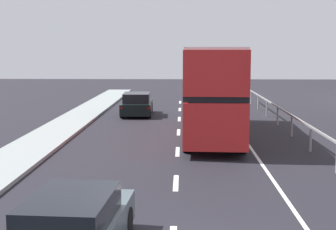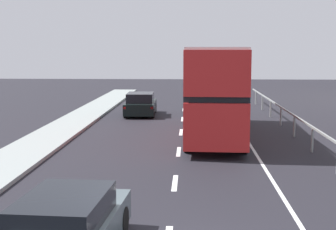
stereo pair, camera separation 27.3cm
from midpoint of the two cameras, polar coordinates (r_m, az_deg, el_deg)
lane_paint_markings at (r=18.32m, az=6.88°, el=-5.44°), size 3.21×46.00×0.01m
bridge_side_railing at (r=19.02m, az=17.04°, el=-2.62°), size 0.10×42.00×1.05m
double_decker_bus_red at (r=23.58m, az=4.90°, el=3.02°), size 2.90×11.15×4.19m
hatchback_car_near at (r=10.00m, az=-11.64°, el=-12.75°), size 1.97×4.31×1.37m
sedan_car_ahead at (r=31.06m, az=-3.85°, el=1.21°), size 1.94×4.07×1.42m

